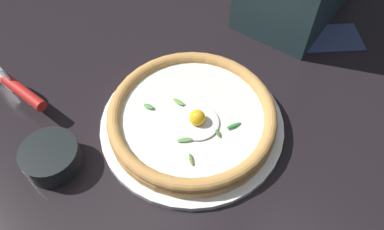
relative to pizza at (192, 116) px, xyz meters
name	(u,v)px	position (x,y,z in m)	size (l,w,h in m)	color
ground_plane	(176,135)	(0.01, 0.03, -0.04)	(2.40, 2.40, 0.03)	black
pizza_plate	(192,123)	(0.00, 0.00, -0.02)	(0.34, 0.34, 0.01)	white
pizza	(192,116)	(0.00, 0.00, 0.00)	(0.31, 0.31, 0.05)	tan
side_bowl	(51,157)	(0.11, 0.23, -0.01)	(0.10, 0.10, 0.04)	black
pizza_cutter	(16,87)	(0.28, 0.20, 0.01)	(0.17, 0.04, 0.09)	silver
folded_napkin	(330,38)	(-0.05, -0.39, -0.03)	(0.14, 0.09, 0.01)	navy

